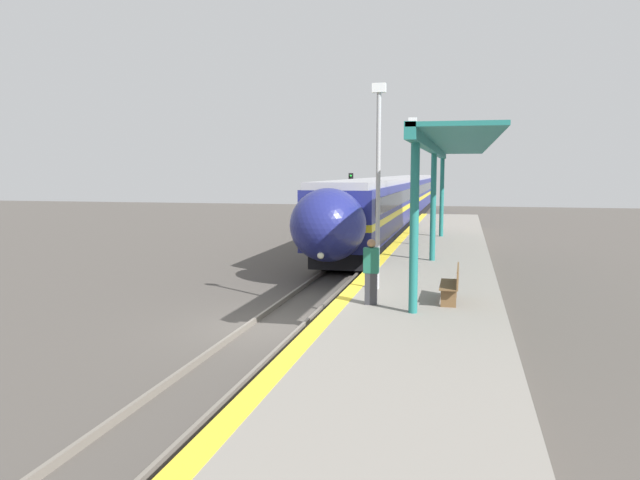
# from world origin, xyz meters

# --- Properties ---
(ground_plane) EXTENTS (120.00, 120.00, 0.00)m
(ground_plane) POSITION_xyz_m (0.00, 0.00, 0.00)
(ground_plane) COLOR #4C4742
(rail_left) EXTENTS (0.08, 90.00, 0.15)m
(rail_left) POSITION_xyz_m (-0.72, 0.00, 0.07)
(rail_left) COLOR slate
(rail_left) RESTS_ON ground_plane
(rail_right) EXTENTS (0.08, 90.00, 0.15)m
(rail_right) POSITION_xyz_m (0.72, 0.00, 0.07)
(rail_right) COLOR slate
(rail_right) RESTS_ON ground_plane
(train) EXTENTS (2.89, 48.86, 3.70)m
(train) POSITION_xyz_m (0.00, 29.32, 2.13)
(train) COLOR black
(train) RESTS_ON ground_plane
(platform_right) EXTENTS (4.10, 64.00, 0.94)m
(platform_right) POSITION_xyz_m (3.72, 0.00, 0.46)
(platform_right) COLOR gray
(platform_right) RESTS_ON ground_plane
(platform_bench) EXTENTS (0.44, 1.58, 0.89)m
(platform_bench) POSITION_xyz_m (4.55, -0.12, 1.40)
(platform_bench) COLOR brown
(platform_bench) RESTS_ON platform_right
(person_waiting) EXTENTS (0.36, 0.22, 1.59)m
(person_waiting) POSITION_xyz_m (2.63, -0.80, 1.74)
(person_waiting) COLOR #333338
(person_waiting) RESTS_ON platform_right
(railway_signal) EXTENTS (0.28, 0.28, 4.00)m
(railway_signal) POSITION_xyz_m (-2.36, 24.11, 2.47)
(railway_signal) COLOR #59595E
(railway_signal) RESTS_ON ground_plane
(lamppost_near) EXTENTS (0.36, 0.20, 5.51)m
(lamppost_near) POSITION_xyz_m (2.50, 1.22, 4.07)
(lamppost_near) COLOR #9E9EA3
(lamppost_near) RESTS_ON platform_right
(lamppost_mid) EXTENTS (0.36, 0.20, 5.51)m
(lamppost_mid) POSITION_xyz_m (2.50, 12.10, 4.07)
(lamppost_mid) COLOR #9E9EA3
(lamppost_mid) RESTS_ON platform_right
(station_canopy) EXTENTS (2.02, 20.15, 4.18)m
(station_canopy) POSITION_xyz_m (4.27, 7.10, 4.85)
(station_canopy) COLOR #1E6B66
(station_canopy) RESTS_ON platform_right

